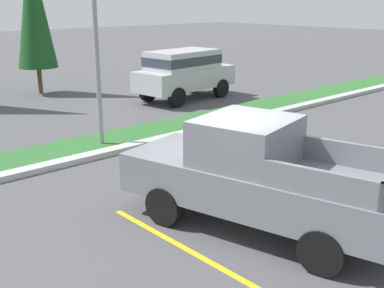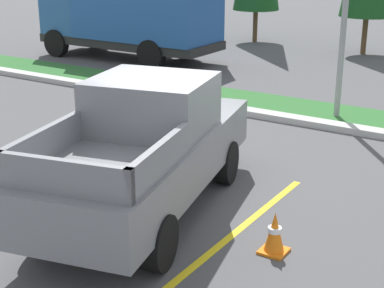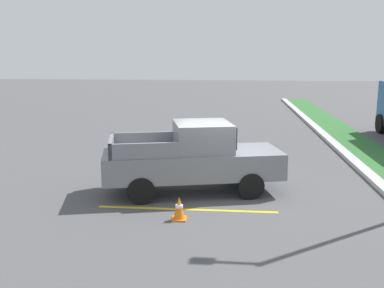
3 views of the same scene
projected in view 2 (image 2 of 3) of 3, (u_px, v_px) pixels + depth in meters
ground_plane at (178, 195)px, 9.91m from camera, size 120.00×120.00×0.00m
parking_line_near at (75, 189)px, 10.13m from camera, size 0.12×4.80×0.01m
parking_line_far at (232, 235)px, 8.54m from camera, size 0.12×4.80×0.01m
curb_strip at (296, 120)px, 13.87m from camera, size 56.00×0.40×0.15m
grass_median at (314, 111)px, 14.75m from camera, size 56.00×1.80×0.06m
pickup_truck_main at (146, 148)px, 9.04m from camera, size 3.06×5.52×2.10m
cargo_truck_distant at (131, 8)px, 20.91m from camera, size 6.80×2.51×3.40m
traffic_cone at (275, 233)px, 7.99m from camera, size 0.36×0.36×0.60m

